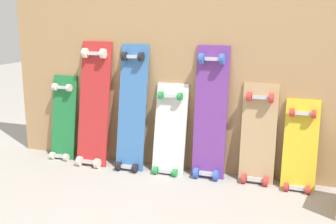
{
  "coord_description": "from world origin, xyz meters",
  "views": [
    {
      "loc": [
        0.94,
        -2.65,
        1.06
      ],
      "look_at": [
        0.0,
        -0.07,
        0.44
      ],
      "focal_mm": 44.4,
      "sensor_mm": 36.0,
      "label": 1
    }
  ],
  "objects_px": {
    "skateboard_blue": "(132,112)",
    "skateboard_yellow": "(300,150)",
    "skateboard_natural": "(258,138)",
    "skateboard_purple": "(210,117)",
    "skateboard_red": "(94,108)",
    "skateboard_white": "(169,134)",
    "skateboard_green": "(63,122)"
  },
  "relations": [
    {
      "from": "skateboard_white",
      "to": "skateboard_blue",
      "type": "bearing_deg",
      "value": -177.77
    },
    {
      "from": "skateboard_red",
      "to": "skateboard_white",
      "type": "bearing_deg",
      "value": 1.63
    },
    {
      "from": "skateboard_purple",
      "to": "skateboard_green",
      "type": "bearing_deg",
      "value": -179.84
    },
    {
      "from": "skateboard_red",
      "to": "skateboard_yellow",
      "type": "relative_size",
      "value": 1.5
    },
    {
      "from": "skateboard_purple",
      "to": "skateboard_red",
      "type": "bearing_deg",
      "value": -177.85
    },
    {
      "from": "skateboard_red",
      "to": "skateboard_purple",
      "type": "xyz_separation_m",
      "value": [
        0.87,
        0.03,
        -0.0
      ]
    },
    {
      "from": "skateboard_natural",
      "to": "skateboard_blue",
      "type": "bearing_deg",
      "value": -177.68
    },
    {
      "from": "skateboard_green",
      "to": "skateboard_blue",
      "type": "bearing_deg",
      "value": -2.29
    },
    {
      "from": "skateboard_red",
      "to": "skateboard_natural",
      "type": "xyz_separation_m",
      "value": [
        1.19,
        0.04,
        -0.12
      ]
    },
    {
      "from": "skateboard_green",
      "to": "skateboard_white",
      "type": "relative_size",
      "value": 1.02
    },
    {
      "from": "skateboard_white",
      "to": "skateboard_red",
      "type": "bearing_deg",
      "value": -178.37
    },
    {
      "from": "skateboard_yellow",
      "to": "skateboard_white",
      "type": "bearing_deg",
      "value": -179.77
    },
    {
      "from": "skateboard_yellow",
      "to": "skateboard_natural",
      "type": "bearing_deg",
      "value": 175.38
    },
    {
      "from": "skateboard_white",
      "to": "skateboard_purple",
      "type": "bearing_deg",
      "value": 3.2
    },
    {
      "from": "skateboard_blue",
      "to": "skateboard_purple",
      "type": "bearing_deg",
      "value": 2.72
    },
    {
      "from": "skateboard_white",
      "to": "skateboard_natural",
      "type": "distance_m",
      "value": 0.61
    },
    {
      "from": "skateboard_green",
      "to": "skateboard_natural",
      "type": "relative_size",
      "value": 0.98
    },
    {
      "from": "skateboard_green",
      "to": "skateboard_red",
      "type": "xyz_separation_m",
      "value": [
        0.29,
        -0.03,
        0.14
      ]
    },
    {
      "from": "skateboard_green",
      "to": "skateboard_natural",
      "type": "distance_m",
      "value": 1.48
    },
    {
      "from": "skateboard_natural",
      "to": "skateboard_yellow",
      "type": "relative_size",
      "value": 1.12
    },
    {
      "from": "skateboard_blue",
      "to": "skateboard_purple",
      "type": "xyz_separation_m",
      "value": [
        0.57,
        0.03,
        0.01
      ]
    },
    {
      "from": "skateboard_red",
      "to": "skateboard_white",
      "type": "height_order",
      "value": "skateboard_red"
    },
    {
      "from": "skateboard_blue",
      "to": "skateboard_yellow",
      "type": "height_order",
      "value": "skateboard_blue"
    },
    {
      "from": "skateboard_green",
      "to": "skateboard_natural",
      "type": "xyz_separation_m",
      "value": [
        1.48,
        0.01,
        0.01
      ]
    },
    {
      "from": "skateboard_red",
      "to": "skateboard_yellow",
      "type": "bearing_deg",
      "value": 0.79
    },
    {
      "from": "skateboard_blue",
      "to": "skateboard_yellow",
      "type": "distance_m",
      "value": 1.16
    },
    {
      "from": "skateboard_purple",
      "to": "skateboard_natural",
      "type": "distance_m",
      "value": 0.34
    },
    {
      "from": "skateboard_blue",
      "to": "skateboard_green",
      "type": "bearing_deg",
      "value": 177.71
    },
    {
      "from": "skateboard_blue",
      "to": "skateboard_natural",
      "type": "bearing_deg",
      "value": 2.32
    },
    {
      "from": "skateboard_blue",
      "to": "skateboard_white",
      "type": "relative_size",
      "value": 1.37
    },
    {
      "from": "skateboard_natural",
      "to": "skateboard_yellow",
      "type": "xyz_separation_m",
      "value": [
        0.27,
        -0.02,
        -0.05
      ]
    },
    {
      "from": "skateboard_natural",
      "to": "skateboard_purple",
      "type": "bearing_deg",
      "value": -178.39
    }
  ]
}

